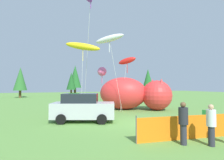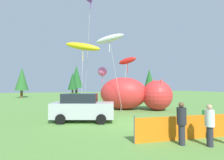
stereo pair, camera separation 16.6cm
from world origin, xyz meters
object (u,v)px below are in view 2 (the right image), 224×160
Objects in this scene: spectator_in_grey_shirt at (182,121)px; folding_chair at (206,117)px; kite_white_ghost at (109,39)px; inflatable_cat at (133,95)px; spectator_in_black_shirt at (210,123)px; kite_pink_octopus at (102,72)px; kite_red_lizard at (127,61)px; kite_yellow_hero at (83,47)px; parked_car at (82,108)px.

folding_chair is at bearing 30.45° from spectator_in_grey_shirt.
inflatable_cat is at bearing 19.31° from kite_white_ghost.
inflatable_cat reaches higher than spectator_in_grey_shirt.
kite_pink_octopus is at bearing 92.76° from spectator_in_black_shirt.
folding_chair is 10.33m from kite_white_ghost.
kite_pink_octopus is at bearing 143.07° from kite_red_lizard.
kite_yellow_hero reaches higher than folding_chair.
spectator_in_black_shirt is at bearing -85.39° from kite_white_ghost.
kite_white_ghost is 1.32× the size of kite_red_lizard.
spectator_in_grey_shirt is 11.02m from kite_yellow_hero.
spectator_in_black_shirt is at bearing -98.24° from kite_red_lizard.
parked_car reaches higher than spectator_in_black_shirt.
spectator_in_grey_shirt reaches higher than spectator_in_black_shirt.
inflatable_cat is 4.34× the size of spectator_in_black_shirt.
kite_yellow_hero reaches higher than spectator_in_grey_shirt.
inflatable_cat is 6.28m from kite_white_ghost.
parked_car is 8.15m from folding_chair.
kite_white_ghost reaches higher than kite_red_lizard.
spectator_in_grey_shirt is (3.03, -6.23, 0.01)m from parked_car.
kite_white_ghost is (2.51, -0.04, 0.93)m from kite_yellow_hero.
kite_white_ghost reaches higher than folding_chair.
kite_yellow_hero is (-5.58, -1.03, 4.44)m from inflatable_cat.
parked_car is 1.00× the size of kite_pink_octopus.
kite_pink_octopus is (-2.88, 1.74, 2.49)m from inflatable_cat.
spectator_in_black_shirt is 0.30× the size of kite_red_lizard.
parked_car is at bearing -112.77° from inflatable_cat.
folding_chair is at bearing 43.05° from spectator_in_black_shirt.
inflatable_cat is 4.15× the size of spectator_in_grey_shirt.
inflatable_cat is 1.00× the size of kite_white_ghost.
kite_red_lizard is (-1.62, 8.14, 4.60)m from folding_chair.
inflatable_cat is at bearing 73.05° from spectator_in_grey_shirt.
kite_white_ghost is (-3.07, -1.08, 5.37)m from inflatable_cat.
kite_yellow_hero reaches higher than kite_red_lizard.
inflatable_cat is 4.19m from kite_pink_octopus.
spectator_in_black_shirt is at bearing -30.50° from spectator_in_grey_shirt.
kite_white_ghost reaches higher than spectator_in_black_shirt.
spectator_in_black_shirt is 0.23× the size of kite_white_ghost.
spectator_in_grey_shirt is 0.32× the size of kite_red_lizard.
kite_red_lizard is at bearing 81.76° from spectator_in_black_shirt.
parked_car is 0.61× the size of kite_white_ghost.
kite_yellow_hero reaches higher than parked_car.
kite_white_ghost reaches higher than parked_car.
kite_white_ghost is at bearing -87.36° from folding_chair.
spectator_in_black_shirt is 1.11m from spectator_in_grey_shirt.
inflatable_cat is (-0.98, 8.08, 1.05)m from folding_chair.
kite_yellow_hero is at bearing 108.24° from spectator_in_black_shirt.
spectator_in_grey_shirt is (-3.21, -10.54, -0.59)m from inflatable_cat.
folding_chair is 4.88m from spectator_in_grey_shirt.
inflatable_cat is at bearing 10.48° from kite_yellow_hero.
kite_pink_octopus is at bearing 81.94° from parked_car.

